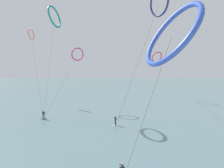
{
  "coord_description": "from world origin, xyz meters",
  "views": [
    {
      "loc": [
        0.0,
        -4.63,
        9.6
      ],
      "look_at": [
        0.0,
        19.33,
        7.7
      ],
      "focal_mm": 28.42,
      "sensor_mm": 36.0,
      "label": 1
    }
  ],
  "objects": [
    {
      "name": "kite_magenta",
      "position": [
        -8.44,
        39.02,
        13.39
      ],
      "size": [
        6.41,
        11.35,
        15.03
      ],
      "rotation": [
        0.0,
        0.0,
        3.78
      ],
      "color": "#CC288E",
      "rests_on": "ground"
    },
    {
      "name": "kite_crimson",
      "position": [
        14.52,
        53.05,
        13.68
      ],
      "size": [
        4.25,
        47.31,
        15.48
      ],
      "rotation": [
        0.0,
        0.0,
        3.55
      ],
      "color": "red",
      "rests_on": "ground"
    },
    {
      "name": "kite_navy",
      "position": [
        6.91,
        22.29,
        19.49
      ],
      "size": [
        7.57,
        4.85,
        21.56
      ],
      "rotation": [
        0.0,
        0.0,
        2.01
      ],
      "color": "navy",
      "rests_on": "ground"
    },
    {
      "name": "sea_water",
      "position": [
        0.0,
        104.33,
        0.04
      ],
      "size": [
        400.0,
        200.0,
        0.08
      ],
      "primitive_type": "cube",
      "color": "slate",
      "rests_on": "ground"
    },
    {
      "name": "surfer_ivory",
      "position": [
        0.59,
        25.12,
        0.82
      ],
      "size": [
        1.4,
        0.64,
        1.7
      ],
      "rotation": [
        0.0,
        0.0,
        4.98
      ],
      "color": "silver",
      "rests_on": "ground"
    },
    {
      "name": "kite_cobalt",
      "position": [
        4.19,
        8.07,
        12.06
      ],
      "size": [
        5.47,
        5.82,
        14.38
      ],
      "rotation": [
        0.0,
        0.0,
        4.98
      ],
      "color": "#2647B7",
      "rests_on": "ground"
    },
    {
      "name": "kite_teal",
      "position": [
        -12.47,
        34.76,
        21.08
      ],
      "size": [
        2.43,
        8.27,
        23.49
      ],
      "rotation": [
        0.0,
        0.0,
        1.36
      ],
      "color": "teal",
      "rests_on": "ground"
    },
    {
      "name": "kite_coral",
      "position": [
        -24.13,
        49.16,
        20.13
      ],
      "size": [
        12.5,
        21.61,
        21.82
      ],
      "rotation": [
        0.0,
        0.0,
        2.47
      ],
      "color": "#EA7260",
      "rests_on": "ground"
    },
    {
      "name": "surfer_charcoal",
      "position": [
        -13.27,
        29.03,
        0.82
      ],
      "size": [
        1.4,
        0.59,
        1.7
      ],
      "rotation": [
        0.0,
        0.0,
        0.06
      ],
      "color": "black",
      "rests_on": "ground"
    }
  ]
}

